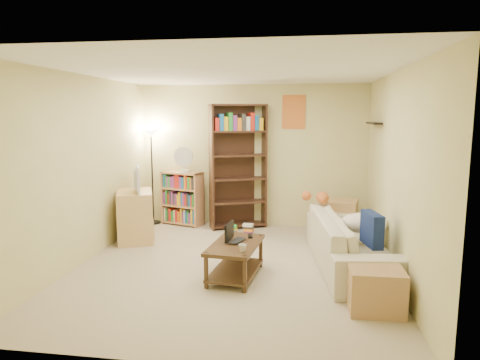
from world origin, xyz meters
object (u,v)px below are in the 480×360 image
object	(u,v)px
sofa	(352,242)
coffee_table	(235,255)
mug	(243,248)
tall_bookshelf	(238,163)
laptop	(240,241)
floor_lamp	(151,149)
side_table	(339,218)
tabby_cat	(320,197)
tv_stand	(135,216)
short_bookshelf	(182,198)
television	(134,179)
end_cabinet	(376,290)
desk_fan	(184,159)

from	to	relation	value
sofa	coffee_table	size ratio (longest dim) A/B	2.32
mug	tall_bookshelf	size ratio (longest dim) A/B	0.06
sofa	laptop	world-z (taller)	sofa
floor_lamp	coffee_table	bearing A→B (deg)	-51.51
coffee_table	mug	bearing A→B (deg)	-59.82
laptop	side_table	bearing A→B (deg)	-18.62
floor_lamp	side_table	xyz separation A→B (m)	(3.30, -0.42, -1.06)
tabby_cat	tall_bookshelf	world-z (taller)	tall_bookshelf
laptop	tv_stand	xyz separation A→B (m)	(-1.86, 1.24, -0.04)
laptop	short_bookshelf	size ratio (longest dim) A/B	0.35
floor_lamp	television	bearing A→B (deg)	-84.79
sofa	side_table	xyz separation A→B (m)	(-0.05, 1.37, -0.02)
coffee_table	side_table	distance (m)	2.42
short_bookshelf	floor_lamp	world-z (taller)	floor_lamp
tabby_cat	end_cabinet	size ratio (longest dim) A/B	0.98
tv_stand	television	size ratio (longest dim) A/B	1.15
desk_fan	laptop	bearing A→B (deg)	-59.55
coffee_table	tall_bookshelf	size ratio (longest dim) A/B	0.47
coffee_table	mug	world-z (taller)	mug
television	side_table	bearing A→B (deg)	-99.86
short_bookshelf	side_table	size ratio (longest dim) A/B	1.56
laptop	mug	bearing A→B (deg)	-151.10
tv_stand	desk_fan	world-z (taller)	desk_fan
mug	side_table	bearing A→B (deg)	60.94
laptop	sofa	bearing A→B (deg)	-52.05
television	floor_lamp	bearing A→B (deg)	-16.61
tabby_cat	laptop	bearing A→B (deg)	-125.85
side_table	end_cabinet	distance (m)	2.67
short_bookshelf	desk_fan	bearing A→B (deg)	-22.52
tv_stand	television	distance (m)	0.60
coffee_table	tabby_cat	bearing A→B (deg)	60.19
laptop	end_cabinet	bearing A→B (deg)	-100.19
short_bookshelf	tv_stand	bearing A→B (deg)	-94.35
short_bookshelf	end_cabinet	xyz separation A→B (m)	(2.90, -3.09, -0.26)
tv_stand	short_bookshelf	size ratio (longest dim) A/B	0.82
tabby_cat	floor_lamp	xyz separation A→B (m)	(-2.95, 0.96, 0.61)
mug	tv_stand	world-z (taller)	tv_stand
mug	tall_bookshelf	xyz separation A→B (m)	(-0.45, 2.64, 0.67)
sofa	tall_bookshelf	world-z (taller)	tall_bookshelf
sofa	coffee_table	xyz separation A→B (m)	(-1.45, -0.60, -0.05)
short_bookshelf	desk_fan	size ratio (longest dim) A/B	2.13
coffee_table	laptop	bearing A→B (deg)	49.64
coffee_table	mug	distance (m)	0.39
laptop	end_cabinet	size ratio (longest dim) A/B	0.63
tabby_cat	short_bookshelf	size ratio (longest dim) A/B	0.55
laptop	desk_fan	world-z (taller)	desk_fan
sofa	end_cabinet	world-z (taller)	sofa
mug	floor_lamp	world-z (taller)	floor_lamp
laptop	desk_fan	distance (m)	2.77
end_cabinet	desk_fan	bearing A→B (deg)	133.07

